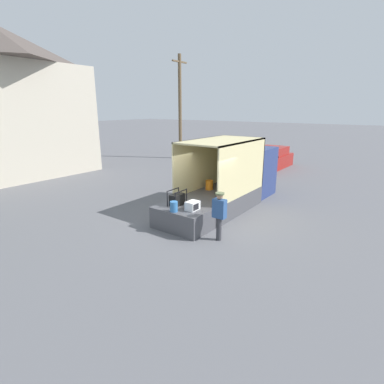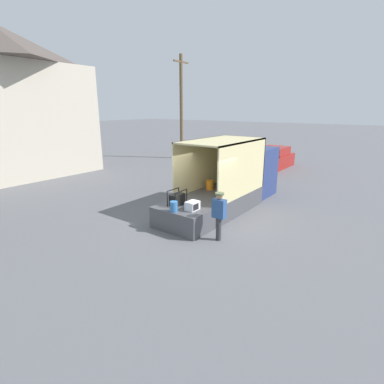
% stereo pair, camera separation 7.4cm
% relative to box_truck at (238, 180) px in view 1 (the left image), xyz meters
% --- Properties ---
extents(ground_plane, '(160.00, 160.00, 0.00)m').
position_rel_box_truck_xyz_m(ground_plane, '(-3.53, 0.00, -1.00)').
color(ground_plane, slate).
extents(box_truck, '(5.91, 2.13, 3.02)m').
position_rel_box_truck_xyz_m(box_truck, '(0.00, 0.00, 0.00)').
color(box_truck, navy).
rests_on(box_truck, ground).
extents(tailgate_deck, '(1.40, 2.02, 0.80)m').
position_rel_box_truck_xyz_m(tailgate_deck, '(-4.23, 0.00, -0.60)').
color(tailgate_deck, '#4C4C51').
rests_on(tailgate_deck, ground).
extents(microwave, '(0.48, 0.37, 0.32)m').
position_rel_box_truck_xyz_m(microwave, '(-4.23, -0.45, -0.04)').
color(microwave, white).
rests_on(microwave, tailgate_deck).
extents(portable_generator, '(0.70, 0.42, 0.58)m').
position_rel_box_truck_xyz_m(portable_generator, '(-4.09, 0.35, 0.02)').
color(portable_generator, black).
rests_on(portable_generator, tailgate_deck).
extents(orange_bucket, '(0.27, 0.27, 0.36)m').
position_rel_box_truck_xyz_m(orange_bucket, '(-4.76, -0.02, -0.02)').
color(orange_bucket, '#3370B2').
rests_on(orange_bucket, tailgate_deck).
extents(worker_person, '(0.30, 0.44, 1.65)m').
position_rel_box_truck_xyz_m(worker_person, '(-4.33, -1.61, 0.00)').
color(worker_person, '#38383D').
rests_on(worker_person, ground).
extents(pickup_truck_red, '(5.19, 1.96, 1.52)m').
position_rel_box_truck_xyz_m(pickup_truck_red, '(8.39, 1.91, -0.37)').
color(pickup_truck_red, maroon).
rests_on(pickup_truck_red, ground).
extents(utility_pole, '(1.80, 0.28, 8.49)m').
position_rel_box_truck_xyz_m(utility_pole, '(8.24, 10.00, 3.40)').
color(utility_pole, brown).
rests_on(utility_pole, ground).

